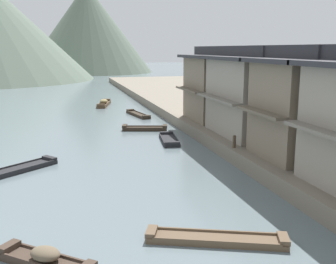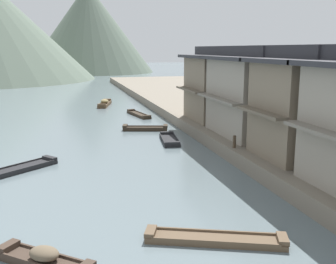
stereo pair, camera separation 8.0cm
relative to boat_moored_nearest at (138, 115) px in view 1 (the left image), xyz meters
name	(u,v)px [view 1 (the left image)]	position (x,y,z in m)	size (l,w,h in m)	color
riverbank_right	(285,123)	(11.17, -9.91, 0.32)	(18.00, 110.00, 0.89)	slate
boat_moored_nearest	(138,115)	(0.00, 0.00, 0.00)	(1.77, 4.95, 0.38)	#33281E
boat_moored_second	(216,239)	(-2.40, -28.18, -0.01)	(5.02, 2.71, 0.36)	brown
boat_moored_third	(46,260)	(-8.28, -28.33, 0.10)	(3.17, 2.88, 0.63)	#423328
boat_moored_far	(169,140)	(0.08, -12.30, 0.01)	(1.64, 3.98, 0.40)	#232326
boat_midriver_drifting	(16,170)	(-10.25, -17.38, 0.00)	(4.55, 3.98, 0.37)	#232326
boat_midriver_upstream	(104,103)	(-2.64, 8.54, 0.15)	(2.26, 5.23, 0.80)	brown
boat_upstream_distant	(145,128)	(-0.83, -7.62, 0.03)	(3.92, 1.95, 0.46)	#33281E
house_waterfront_tall	(309,103)	(5.62, -21.37, 3.77)	(6.29, 5.42, 6.14)	#7F705B
house_waterfront_narrow	(253,92)	(5.37, -15.17, 3.76)	(5.80, 7.46, 6.14)	gray
house_waterfront_far	(225,84)	(5.92, -8.74, 3.76)	(6.89, 6.32, 6.14)	#7F705B
mooring_post_dock_far	(234,142)	(2.52, -18.59, 1.14)	(0.20, 0.20, 0.76)	#473828
hill_far_west	(88,29)	(0.56, 81.73, 12.38)	(37.13, 37.13, 25.02)	#5B6B5B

